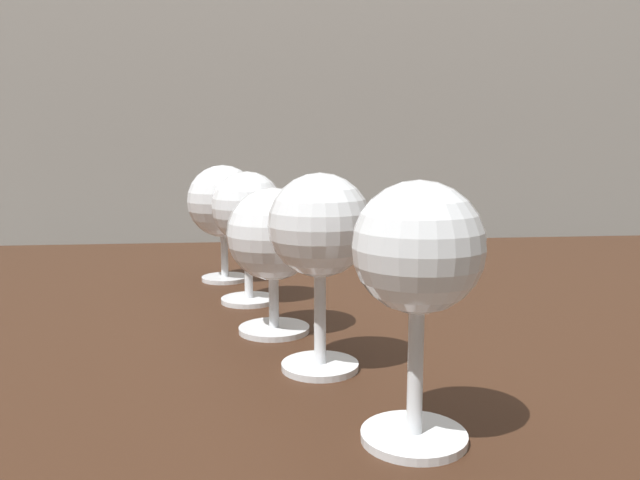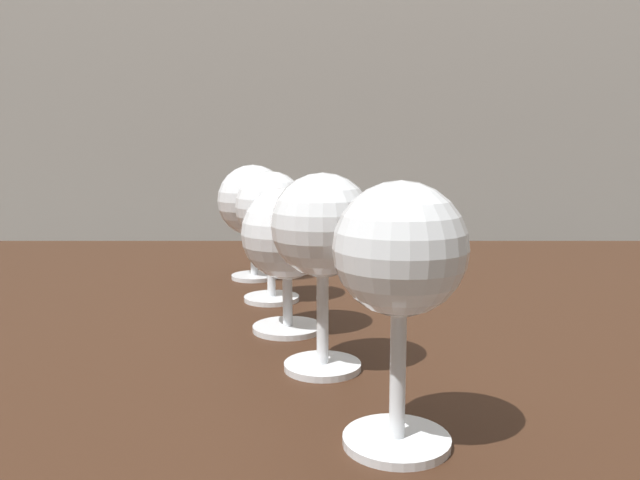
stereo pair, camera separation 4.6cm
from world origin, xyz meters
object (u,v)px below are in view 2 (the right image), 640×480
Objects in this scene: wine_glass_amber at (320,231)px; wine_glass_cabernet at (268,211)px; wine_glass_port at (250,203)px; wine_glass_chardonnay at (284,237)px; wine_glass_empty at (397,259)px.

wine_glass_amber is 1.06× the size of wine_glass_cabernet.
wine_glass_chardonnay is at bearing -76.55° from wine_glass_port.
wine_glass_port reaches higher than wine_glass_cabernet.
wine_glass_empty is 1.07× the size of wine_glass_cabernet.
wine_glass_amber reaches higher than wine_glass_chardonnay.
wine_glass_port reaches higher than wine_glass_chardonnay.
wine_glass_port is (-0.03, 0.11, -0.00)m from wine_glass_cabernet.
wine_glass_chardonnay is (-0.03, 0.10, -0.02)m from wine_glass_amber.
wine_glass_cabernet is at bearing 104.53° from wine_glass_amber.
wine_glass_cabernet is (-0.10, 0.33, -0.01)m from wine_glass_empty.
wine_glass_empty is 1.14× the size of wine_glass_chardonnay.
wine_glass_empty is 1.01× the size of wine_glass_amber.
wine_glass_cabernet is (-0.05, 0.21, -0.01)m from wine_glass_amber.
wine_glass_empty is 0.46m from wine_glass_port.
wine_glass_empty is 0.13m from wine_glass_amber.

